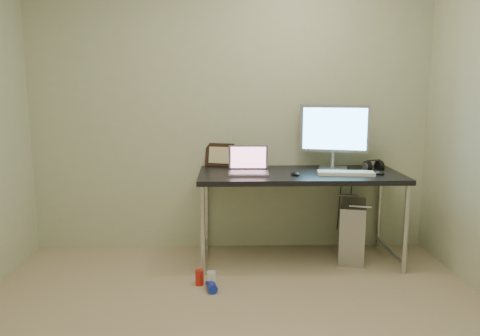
# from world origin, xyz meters

# --- Properties ---
(wall_back) EXTENTS (3.50, 0.02, 2.50)m
(wall_back) POSITION_xyz_m (0.00, 1.75, 1.25)
(wall_back) COLOR beige
(wall_back) RESTS_ON ground
(desk) EXTENTS (1.65, 0.72, 0.75)m
(desk) POSITION_xyz_m (0.57, 1.39, 0.67)
(desk) COLOR black
(desk) RESTS_ON ground
(tower_computer) EXTENTS (0.32, 0.50, 0.51)m
(tower_computer) POSITION_xyz_m (1.03, 1.41, 0.24)
(tower_computer) COLOR #ADAEB2
(tower_computer) RESTS_ON ground
(cable_a) EXTENTS (0.01, 0.16, 0.69)m
(cable_a) POSITION_xyz_m (0.98, 1.70, 0.40)
(cable_a) COLOR black
(cable_a) RESTS_ON ground
(cable_b) EXTENTS (0.02, 0.11, 0.71)m
(cable_b) POSITION_xyz_m (1.07, 1.68, 0.38)
(cable_b) COLOR black
(cable_b) RESTS_ON ground
(can_red) EXTENTS (0.08, 0.08, 0.11)m
(can_red) POSITION_xyz_m (-0.23, 0.89, 0.06)
(can_red) COLOR red
(can_red) RESTS_ON ground
(can_white) EXTENTS (0.07, 0.07, 0.12)m
(can_white) POSITION_xyz_m (-0.14, 0.83, 0.06)
(can_white) COLOR white
(can_white) RESTS_ON ground
(can_blue) EXTENTS (0.09, 0.14, 0.07)m
(can_blue) POSITION_xyz_m (-0.14, 0.78, 0.03)
(can_blue) COLOR #1830C6
(can_blue) RESTS_ON ground
(laptop) EXTENTS (0.33, 0.27, 0.22)m
(laptop) POSITION_xyz_m (0.14, 1.36, 0.80)
(laptop) COLOR #AFAFB7
(laptop) RESTS_ON desk
(monitor) EXTENTS (0.57, 0.22, 0.55)m
(monitor) POSITION_xyz_m (0.88, 1.56, 1.07)
(monitor) COLOR #AFAFB7
(monitor) RESTS_ON desk
(keyboard) EXTENTS (0.46, 0.19, 0.03)m
(keyboard) POSITION_xyz_m (0.92, 1.28, 0.76)
(keyboard) COLOR white
(keyboard) RESTS_ON desk
(mouse_right) EXTENTS (0.10, 0.13, 0.04)m
(mouse_right) POSITION_xyz_m (1.19, 1.29, 0.77)
(mouse_right) COLOR black
(mouse_right) RESTS_ON desk
(mouse_left) EXTENTS (0.09, 0.12, 0.03)m
(mouse_left) POSITION_xyz_m (0.51, 1.27, 0.77)
(mouse_left) COLOR black
(mouse_left) RESTS_ON desk
(headphones) EXTENTS (0.18, 0.10, 0.11)m
(headphones) POSITION_xyz_m (1.22, 1.51, 0.78)
(headphones) COLOR black
(headphones) RESTS_ON desk
(picture_frame) EXTENTS (0.27, 0.14, 0.21)m
(picture_frame) POSITION_xyz_m (-0.09, 1.71, 0.85)
(picture_frame) COLOR black
(picture_frame) RESTS_ON desk
(webcam) EXTENTS (0.04, 0.03, 0.11)m
(webcam) POSITION_xyz_m (0.19, 1.65, 0.83)
(webcam) COLOR silver
(webcam) RESTS_ON desk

